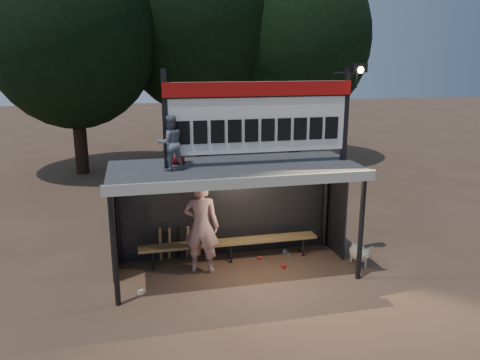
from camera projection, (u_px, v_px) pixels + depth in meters
ground at (235, 271)px, 9.99m from camera, size 80.00×80.00×0.00m
player at (201, 226)px, 9.73m from camera, size 0.87×0.73×2.04m
child_a at (170, 143)px, 8.87m from camera, size 0.59×0.50×1.06m
child_b at (177, 142)px, 9.42m from camera, size 0.52×0.52×0.91m
dugout_shelter at (232, 185)px, 9.75m from camera, size 5.10×2.08×2.32m
scoreboard_assembly at (262, 115)px, 9.26m from camera, size 4.10×0.27×1.99m
bench at (230, 243)px, 10.40m from camera, size 4.00×0.35×0.48m
tree_left at (71, 27)px, 17.17m from camera, size 6.46×6.46×9.27m
tree_mid at (200, 15)px, 19.50m from camera, size 7.22×7.22×10.36m
tree_right at (298, 39)px, 19.66m from camera, size 6.08×6.08×8.72m
dog at (360, 253)px, 10.21m from camera, size 0.36×0.81×0.49m
bats at (174, 243)px, 10.39m from camera, size 0.67×0.35×0.84m
litter at (247, 263)px, 10.31m from camera, size 3.46×1.44×0.08m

